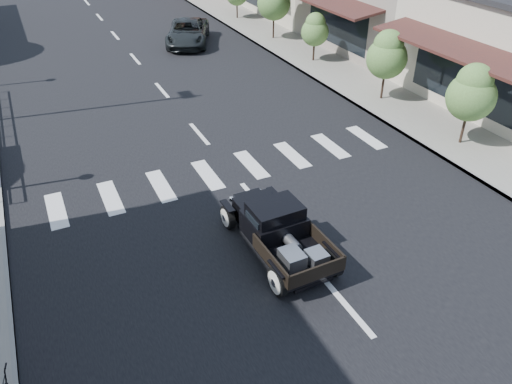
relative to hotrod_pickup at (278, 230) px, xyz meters
name	(u,v)px	position (x,y,z in m)	size (l,w,h in m)	color
ground	(286,236)	(0.51, 0.46, -0.70)	(120.00, 120.00, 0.00)	black
road	(145,71)	(0.51, 15.46, -0.69)	(14.00, 80.00, 0.02)	black
road_markings	(175,106)	(0.51, 10.46, -0.70)	(12.00, 60.00, 0.06)	silver
sidewalk_right	(292,48)	(9.01, 15.46, -0.62)	(3.00, 80.00, 0.15)	gray
storefront_mid	(413,4)	(15.51, 13.46, 1.55)	(10.00, 9.00, 4.50)	gray
small_tree_a	(469,106)	(8.81, 2.47, 0.87)	(1.70, 1.70, 2.83)	#4F7736
small_tree_b	(386,66)	(8.81, 7.13, 0.87)	(1.70, 1.70, 2.84)	#4F7736
small_tree_c	(315,38)	(8.81, 12.86, 0.62)	(1.40, 1.40, 2.33)	#4F7736
small_tree_d	(274,10)	(8.81, 17.45, 1.04)	(1.90, 1.90, 3.17)	#4F7736
hotrod_pickup	(278,230)	(0.00, 0.00, 0.00)	(1.88, 4.03, 1.40)	black
second_car	(188,33)	(4.02, 18.88, -0.03)	(2.20, 4.77, 1.33)	black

